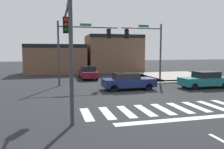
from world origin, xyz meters
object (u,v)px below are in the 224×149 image
Objects in this scene: traffic_signal_northeast at (147,43)px; traffic_signal_southwest at (68,37)px; car_teal at (205,80)px; traffic_signal_northwest at (81,41)px; car_navy at (128,81)px; car_maroon at (88,73)px.

traffic_signal_southwest is at bearing 49.69° from traffic_signal_northeast.
traffic_signal_southwest reaches higher than car_teal.
traffic_signal_northwest is (-6.70, 0.09, 0.06)m from traffic_signal_northeast.
traffic_signal_southwest is 13.83m from car_teal.
traffic_signal_northeast is 5.90m from car_navy.
car_teal is at bearing -23.53° from traffic_signal_northwest.
traffic_signal_northwest is 1.38× the size of car_teal.
car_maroon is (3.10, 14.77, -3.26)m from traffic_signal_southwest.
car_navy is (-6.90, 0.83, -0.01)m from car_teal.
car_teal is at bearing 44.76° from car_maroon.
car_navy is (3.52, -3.71, -3.47)m from traffic_signal_northwest.
traffic_signal_northwest is 11.88m from car_teal.
traffic_signal_southwest is at bearing -155.48° from car_teal.
car_maroon is (1.30, 4.66, -3.45)m from traffic_signal_northwest.
traffic_signal_northeast is 1.33× the size of car_maroon.
car_teal reaches higher than car_navy.
traffic_signal_southwest is 1.31× the size of car_teal.
car_maroon reaches higher than car_teal.
traffic_signal_northwest is 1.38× the size of car_navy.
traffic_signal_southwest is at bearing -129.74° from car_navy.
traffic_signal_northeast reaches higher than traffic_signal_southwest.
traffic_signal_northwest is 5.94m from car_maroon.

